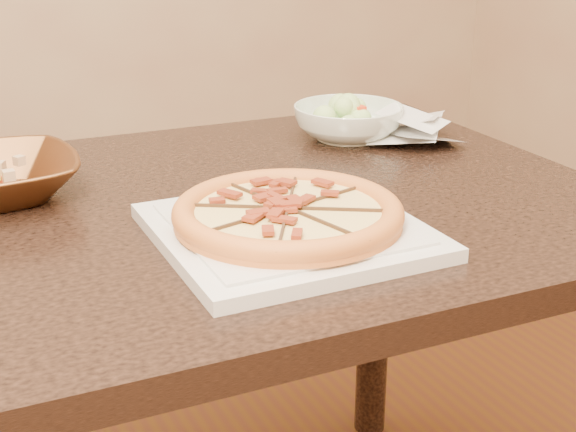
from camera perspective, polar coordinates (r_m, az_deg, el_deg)
name	(u,v)px	position (r m, az deg, el deg)	size (l,w,h in m)	color
dining_table	(172,282)	(1.16, -8.22, -4.67)	(1.30, 0.86, 0.75)	#332017
plate	(288,231)	(1.00, 0.00, -1.04)	(0.32, 0.32, 0.02)	silver
pizza	(288,213)	(0.99, 0.00, 0.21)	(0.29, 0.29, 0.03)	#C97838
salad_bowl	(348,122)	(1.44, 4.31, 6.66)	(0.19, 0.19, 0.06)	white
salad	(348,96)	(1.43, 4.30, 8.53)	(0.09, 0.10, 0.04)	#B4E987
cling_film	(417,126)	(1.45, 9.14, 6.31)	(0.17, 0.14, 0.05)	white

